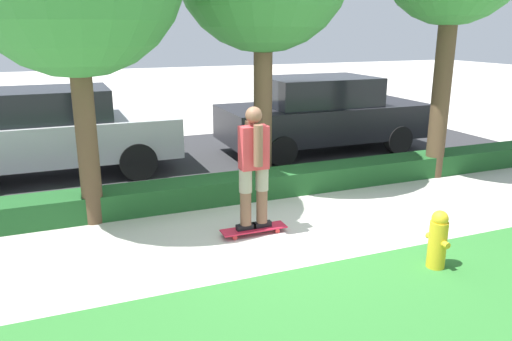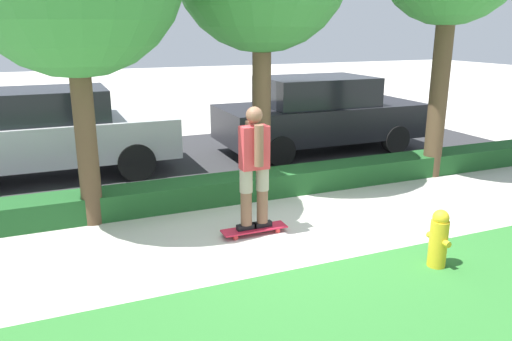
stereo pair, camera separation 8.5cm
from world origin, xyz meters
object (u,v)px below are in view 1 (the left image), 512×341
(skateboard, at_px, (254,229))
(skater_person, at_px, (254,165))
(parked_car_front, at_px, (51,132))
(parked_car_middle, at_px, (322,114))
(fire_hydrant, at_px, (438,240))

(skateboard, distance_m, skater_person, 0.89)
(parked_car_front, bearing_deg, skateboard, -58.33)
(skateboard, relative_size, skater_person, 0.55)
(skater_person, bearing_deg, parked_car_middle, 50.65)
(skateboard, xyz_separation_m, parked_car_front, (-2.43, 3.92, 0.78))
(parked_car_middle, height_order, fire_hydrant, parked_car_middle)
(parked_car_middle, bearing_deg, parked_car_front, 179.80)
(fire_hydrant, bearing_deg, skateboard, 132.88)
(fire_hydrant, bearing_deg, skater_person, 132.88)
(parked_car_front, relative_size, parked_car_middle, 0.98)
(skater_person, bearing_deg, fire_hydrant, -47.12)
(skateboard, bearing_deg, skater_person, -9.46)
(skater_person, relative_size, parked_car_middle, 0.36)
(skateboard, xyz_separation_m, parked_car_middle, (3.17, 3.86, 0.77))
(parked_car_middle, distance_m, fire_hydrant, 5.80)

